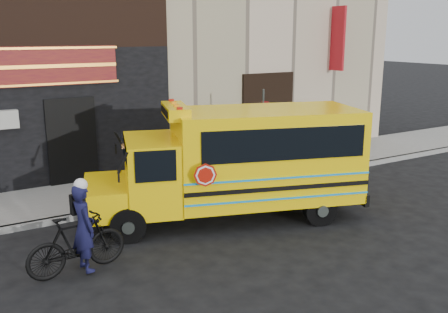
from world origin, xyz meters
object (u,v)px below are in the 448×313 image
(sign_pole, at_px, (263,131))
(bicycle, at_px, (77,244))
(cyclist, at_px, (84,230))
(school_bus, at_px, (240,160))

(sign_pole, relative_size, bicycle, 1.48)
(bicycle, distance_m, cyclist, 0.32)
(cyclist, bearing_deg, school_bus, -85.40)
(bicycle, bearing_deg, sign_pole, -69.51)
(sign_pole, distance_m, bicycle, 7.47)
(sign_pole, relative_size, cyclist, 1.66)
(school_bus, bearing_deg, cyclist, -166.75)
(sign_pole, distance_m, cyclist, 7.34)
(cyclist, bearing_deg, bicycle, 55.89)
(school_bus, distance_m, bicycle, 4.52)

